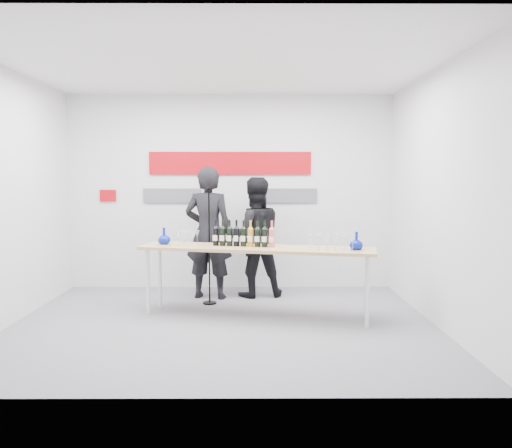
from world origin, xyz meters
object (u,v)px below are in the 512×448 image
at_px(presenter_left, 209,233).
at_px(tasting_table, 256,252).
at_px(mic_stand, 209,268).
at_px(presenter_right, 254,237).

bearing_deg(presenter_left, tasting_table, 135.06).
bearing_deg(mic_stand, presenter_left, 88.62).
relative_size(presenter_left, presenter_right, 1.09).
xyz_separation_m(tasting_table, presenter_left, (-0.67, 0.96, 0.14)).
relative_size(presenter_right, mic_stand, 1.08).
bearing_deg(presenter_left, presenter_right, -160.74).
relative_size(tasting_table, presenter_right, 1.71).
relative_size(presenter_left, mic_stand, 1.17).
height_order(presenter_left, mic_stand, presenter_left).
distance_m(tasting_table, mic_stand, 0.94).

